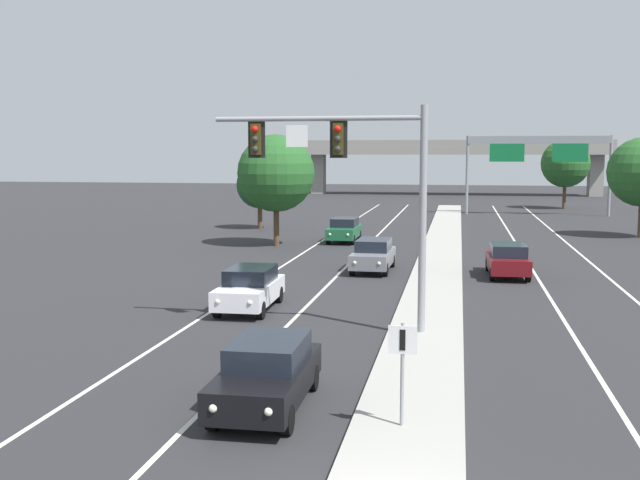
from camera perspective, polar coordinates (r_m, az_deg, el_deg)
median_island at (r=29.13m, az=8.44°, el=-4.88°), size 2.40×110.00×0.15m
lane_stripe_oncoming_center at (r=36.46m, az=1.45°, el=-2.60°), size 0.14×100.00×0.01m
lane_stripe_receding_center at (r=36.20m, az=16.32°, el=-2.94°), size 0.14×100.00×0.01m
edge_stripe_left at (r=37.11m, az=-3.59°, el=-2.45°), size 0.14×100.00×0.01m
edge_stripe_right at (r=36.69m, az=21.46°, el=-3.01°), size 0.14×100.00×0.01m
overhead_signal_mast at (r=23.98m, az=2.66°, el=5.34°), size 6.89×0.44×7.20m
median_sign_post at (r=15.88m, az=6.29°, el=-9.00°), size 0.60×0.10×2.20m
car_oncoming_black at (r=17.52m, az=-4.05°, el=-10.08°), size 1.87×4.49×1.58m
car_oncoming_white at (r=28.27m, az=-5.37°, el=-3.65°), size 1.91×4.50×1.58m
car_oncoming_grey at (r=37.38m, az=4.07°, el=-1.12°), size 1.90×4.50×1.58m
car_oncoming_green at (r=49.60m, az=1.86°, el=0.80°), size 1.84×4.48×1.58m
car_receding_darkred at (r=36.76m, az=14.10°, el=-1.44°), size 1.92×4.51×1.58m
highway_sign_gantry at (r=73.54m, az=16.29°, el=6.61°), size 13.28×0.42×7.50m
overpass_bridge at (r=107.17m, az=10.08°, el=6.49°), size 42.40×6.40×7.65m
tree_far_left_b at (r=58.16m, az=-4.62°, el=4.18°), size 3.59×3.59×5.20m
tree_far_right_c at (r=82.98m, az=18.19°, el=5.56°), size 5.06×5.06×7.32m
tree_far_left_c at (r=47.15m, az=-3.37°, el=5.09°), size 4.86×4.86×7.03m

